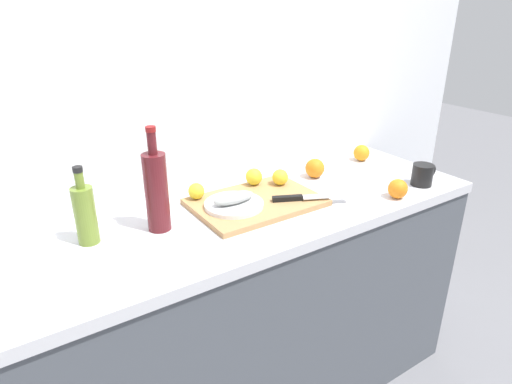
{
  "coord_description": "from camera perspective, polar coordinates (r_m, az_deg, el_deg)",
  "views": [
    {
      "loc": [
        -0.66,
        -1.2,
        1.59
      ],
      "look_at": [
        0.15,
        0.01,
        0.95
      ],
      "focal_mm": 31.21,
      "sensor_mm": 36.0,
      "label": 1
    }
  ],
  "objects": [
    {
      "name": "wine_bottle",
      "position": [
        1.43,
        -12.64,
        0.21
      ],
      "size": [
        0.07,
        0.07,
        0.34
      ],
      "color": "#59191E",
      "rests_on": "kitchen_counter"
    },
    {
      "name": "olive_oil_bottle",
      "position": [
        1.42,
        -21.06,
        -2.58
      ],
      "size": [
        0.06,
        0.06,
        0.25
      ],
      "color": "olive",
      "rests_on": "kitchen_counter"
    },
    {
      "name": "lemon_1",
      "position": [
        1.73,
        3.12,
        1.92
      ],
      "size": [
        0.06,
        0.06,
        0.06
      ],
      "primitive_type": "sphere",
      "color": "yellow",
      "rests_on": "cutting_board"
    },
    {
      "name": "lemon_2",
      "position": [
        1.62,
        -7.66,
        0.12
      ],
      "size": [
        0.06,
        0.06,
        0.06
      ],
      "primitive_type": "sphere",
      "color": "yellow",
      "rests_on": "cutting_board"
    },
    {
      "name": "chef_knife",
      "position": [
        1.61,
        5.91,
        -0.7
      ],
      "size": [
        0.27,
        0.15,
        0.02
      ],
      "rotation": [
        0.0,
        0.0,
        -0.44
      ],
      "color": "silver",
      "rests_on": "cutting_board"
    },
    {
      "name": "coffee_mug_0",
      "position": [
        1.89,
        20.59,
        2.1
      ],
      "size": [
        0.12,
        0.08,
        0.09
      ],
      "color": "black",
      "rests_on": "kitchen_counter"
    },
    {
      "name": "orange_1",
      "position": [
        1.74,
        17.71,
        0.4
      ],
      "size": [
        0.07,
        0.07,
        0.07
      ],
      "primitive_type": "sphere",
      "color": "orange",
      "rests_on": "kitchen_counter"
    },
    {
      "name": "back_wall",
      "position": [
        1.7,
        -10.3,
        11.73
      ],
      "size": [
        3.2,
        0.05,
        2.5
      ],
      "primitive_type": "cube",
      "color": "white",
      "rests_on": "ground_plane"
    },
    {
      "name": "kitchen_counter",
      "position": [
        1.78,
        -3.94,
        -16.19
      ],
      "size": [
        2.0,
        0.6,
        0.9
      ],
      "color": "#4C5159",
      "rests_on": "ground_plane"
    },
    {
      "name": "orange_0",
      "position": [
        2.11,
        13.37,
        4.91
      ],
      "size": [
        0.07,
        0.07,
        0.07
      ],
      "primitive_type": "sphere",
      "color": "orange",
      "rests_on": "kitchen_counter"
    },
    {
      "name": "lemon_0",
      "position": [
        1.72,
        -0.27,
        1.97
      ],
      "size": [
        0.07,
        0.07,
        0.07
      ],
      "primitive_type": "sphere",
      "color": "yellow",
      "rests_on": "cutting_board"
    },
    {
      "name": "fish_fillet",
      "position": [
        1.54,
        -2.86,
        -0.75
      ],
      "size": [
        0.16,
        0.07,
        0.04
      ],
      "primitive_type": "ellipsoid",
      "color": "#999E99",
      "rests_on": "white_plate"
    },
    {
      "name": "white_plate",
      "position": [
        1.55,
        -2.84,
        -1.61
      ],
      "size": [
        0.21,
        0.21,
        0.01
      ],
      "primitive_type": "cylinder",
      "color": "white",
      "rests_on": "cutting_board"
    },
    {
      "name": "orange_2",
      "position": [
        1.87,
        7.55,
        3.05
      ],
      "size": [
        0.08,
        0.08,
        0.08
      ],
      "primitive_type": "sphere",
      "color": "orange",
      "rests_on": "kitchen_counter"
    },
    {
      "name": "cutting_board",
      "position": [
        1.61,
        0.0,
        -1.31
      ],
      "size": [
        0.45,
        0.32,
        0.02
      ],
      "primitive_type": "cube",
      "color": "tan",
      "rests_on": "kitchen_counter"
    }
  ]
}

